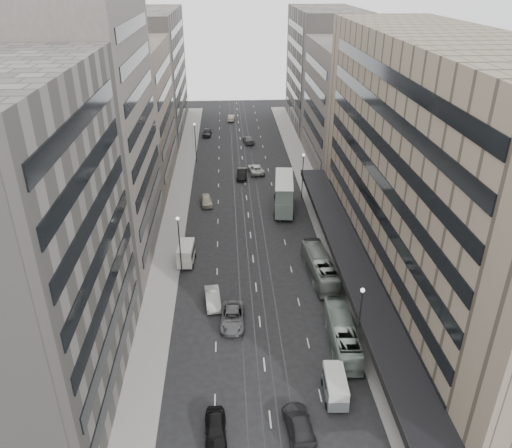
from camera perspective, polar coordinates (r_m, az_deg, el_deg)
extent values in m
plane|color=black|center=(57.67, 0.50, -11.71)|extent=(220.00, 220.00, 0.00)
cube|color=gray|center=(91.16, 6.44, 3.62)|extent=(4.00, 125.00, 0.15)
cube|color=gray|center=(90.31, -8.78, 3.24)|extent=(4.00, 125.00, 0.15)
cube|color=#776A57|center=(62.03, 20.34, 5.44)|extent=(15.00, 60.00, 30.00)
cube|color=black|center=(63.68, 10.87, -3.76)|extent=(4.40, 60.00, 0.50)
cube|color=#524B47|center=(102.80, 10.82, 13.06)|extent=(15.00, 28.00, 24.00)
cube|color=slate|center=(131.09, 7.80, 17.16)|extent=(15.00, 32.00, 28.00)
cube|color=slate|center=(46.24, -26.34, -3.21)|extent=(15.00, 28.00, 30.00)
cube|color=#524B47|center=(69.09, -18.94, 9.56)|extent=(15.00, 26.00, 34.00)
cube|color=#726759|center=(95.61, -14.71, 11.93)|extent=(15.00, 28.00, 25.00)
cube|color=slate|center=(127.11, -12.20, 16.51)|extent=(15.00, 38.00, 28.00)
cylinder|color=#262628|center=(52.79, 11.67, -11.09)|extent=(0.16, 0.16, 8.00)
sphere|color=silver|center=(50.39, 12.10, -7.41)|extent=(0.44, 0.44, 0.44)
cylinder|color=#262628|center=(87.01, 5.34, 5.31)|extent=(0.16, 0.16, 8.00)
sphere|color=silver|center=(85.58, 5.45, 7.86)|extent=(0.44, 0.44, 0.44)
cylinder|color=#262628|center=(65.61, -8.70, -2.58)|extent=(0.16, 0.16, 8.00)
sphere|color=silver|center=(63.70, -8.96, 0.63)|extent=(0.44, 0.44, 0.44)
cylinder|color=#262628|center=(105.07, -6.93, 9.10)|extent=(0.16, 0.16, 8.00)
sphere|color=silver|center=(103.89, -7.06, 11.25)|extent=(0.44, 0.44, 0.44)
imported|color=gray|center=(55.21, 9.80, -12.25)|extent=(2.95, 10.83, 2.99)
imported|color=gray|center=(65.78, 7.29, -4.85)|extent=(3.43, 11.41, 3.13)
cube|color=slate|center=(83.45, 3.19, 2.82)|extent=(3.92, 10.51, 2.62)
cube|color=slate|center=(82.47, 3.23, 4.38)|extent=(3.82, 10.10, 2.28)
cube|color=silver|center=(82.01, 3.25, 5.16)|extent=(3.92, 10.51, 0.14)
cylinder|color=black|center=(80.65, 2.16, 0.92)|extent=(0.44, 1.17, 1.14)
cylinder|color=black|center=(80.69, 4.18, 0.87)|extent=(0.44, 1.17, 1.14)
cylinder|color=black|center=(87.35, 2.22, 3.06)|extent=(0.44, 1.17, 1.14)
cylinder|color=black|center=(87.39, 4.09, 3.02)|extent=(0.44, 1.17, 1.14)
cube|color=#596061|center=(49.98, 9.01, -18.13)|extent=(2.15, 4.66, 1.19)
cube|color=beige|center=(49.23, 9.10, -17.26)|extent=(2.11, 4.56, 0.93)
cylinder|color=black|center=(49.24, 8.06, -19.92)|extent=(0.23, 0.69, 0.68)
cylinder|color=black|center=(49.53, 10.39, -19.78)|extent=(0.23, 0.69, 0.68)
cylinder|color=black|center=(51.31, 7.60, -17.47)|extent=(0.23, 0.69, 0.68)
cylinder|color=black|center=(51.59, 9.80, -17.36)|extent=(0.23, 0.69, 0.68)
cube|color=beige|center=(69.17, -7.97, -3.68)|extent=(2.31, 4.61, 1.38)
cube|color=beige|center=(68.55, -8.03, -2.79)|extent=(2.27, 4.52, 1.09)
cylinder|color=black|center=(68.42, -8.93, -4.80)|extent=(0.25, 0.73, 0.72)
cylinder|color=black|center=(68.13, -7.25, -4.82)|extent=(0.25, 0.73, 0.72)
cylinder|color=black|center=(70.92, -8.59, -3.53)|extent=(0.25, 0.73, 0.72)
cylinder|color=black|center=(70.64, -6.96, -3.55)|extent=(0.25, 0.73, 0.72)
imported|color=black|center=(46.64, -4.64, -22.31)|extent=(2.03, 4.72, 1.59)
imported|color=#B3B4B0|center=(60.94, -4.97, -8.46)|extent=(2.17, 5.03, 1.61)
imported|color=#59595C|center=(57.82, -2.71, -10.60)|extent=(2.96, 5.96, 1.62)
imported|color=black|center=(46.92, 4.95, -21.90)|extent=(2.75, 5.76, 1.62)
imported|color=#A59D89|center=(85.98, -5.70, 2.70)|extent=(2.49, 4.92, 1.61)
imported|color=black|center=(97.01, -1.60, 5.77)|extent=(2.26, 5.35, 1.72)
imported|color=beige|center=(99.54, -0.01, 6.31)|extent=(3.36, 5.99, 1.58)
imported|color=#595A5C|center=(117.65, -0.86, 9.62)|extent=(2.64, 5.55, 1.56)
imported|color=#272629|center=(123.54, -5.61, 10.39)|extent=(2.37, 5.12, 1.70)
imported|color=#BAAC9A|center=(136.27, -2.80, 12.04)|extent=(2.28, 4.90, 1.56)
imported|color=black|center=(54.20, 15.42, -14.31)|extent=(0.88, 0.77, 2.02)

